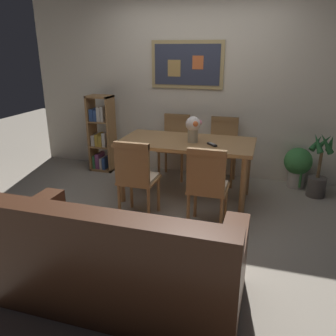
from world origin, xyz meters
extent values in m
plane|color=gray|center=(0.00, 0.00, 0.00)|extent=(12.00, 12.00, 0.00)
cube|color=beige|center=(0.00, 1.61, 1.30)|extent=(5.20, 0.10, 2.60)
cube|color=tan|center=(-0.16, 1.55, 1.59)|extent=(1.04, 0.02, 0.65)
cube|color=#33384C|center=(-0.16, 1.53, 1.59)|extent=(0.94, 0.01, 0.55)
cube|color=tan|center=(-0.34, 1.53, 1.55)|extent=(0.19, 0.00, 0.23)
cube|color=#D86633|center=(0.00, 1.53, 1.63)|extent=(0.16, 0.00, 0.18)
cube|color=#9E7042|center=(0.09, 0.59, 0.73)|extent=(1.62, 0.83, 0.04)
cylinder|color=#9E7042|center=(-0.64, 0.26, 0.36)|extent=(0.07, 0.07, 0.71)
cylinder|color=#9E7042|center=(0.82, 0.26, 0.36)|extent=(0.07, 0.07, 0.71)
cylinder|color=#9E7042|center=(-0.64, 0.92, 0.36)|extent=(0.07, 0.07, 0.71)
cylinder|color=#9E7042|center=(0.82, 0.92, 0.36)|extent=(0.07, 0.07, 0.71)
cube|color=#9E7042|center=(0.49, -0.06, 0.44)|extent=(0.40, 0.40, 0.03)
cube|color=#C6B299|center=(0.49, -0.06, 0.47)|extent=(0.36, 0.36, 0.03)
cylinder|color=#9E7042|center=(0.32, -0.23, 0.21)|extent=(0.04, 0.04, 0.42)
cylinder|color=#9E7042|center=(0.66, -0.23, 0.21)|extent=(0.04, 0.04, 0.42)
cylinder|color=#9E7042|center=(0.32, 0.11, 0.21)|extent=(0.04, 0.04, 0.42)
cylinder|color=#9E7042|center=(0.66, 0.11, 0.21)|extent=(0.04, 0.04, 0.42)
cube|color=#9E7042|center=(0.49, -0.24, 0.68)|extent=(0.38, 0.04, 0.46)
cube|color=#9E7042|center=(0.49, -0.24, 0.88)|extent=(0.38, 0.05, 0.06)
cube|color=#9E7042|center=(0.43, 1.24, 0.44)|extent=(0.40, 0.40, 0.03)
cube|color=#C6B299|center=(0.43, 1.24, 0.47)|extent=(0.36, 0.36, 0.03)
cylinder|color=#9E7042|center=(0.60, 1.41, 0.21)|extent=(0.04, 0.04, 0.42)
cylinder|color=#9E7042|center=(0.26, 1.41, 0.21)|extent=(0.04, 0.04, 0.42)
cylinder|color=#9E7042|center=(0.60, 1.07, 0.21)|extent=(0.04, 0.04, 0.42)
cylinder|color=#9E7042|center=(0.26, 1.07, 0.21)|extent=(0.04, 0.04, 0.42)
cube|color=#9E7042|center=(0.43, 1.42, 0.68)|extent=(0.38, 0.04, 0.46)
cube|color=#9E7042|center=(0.43, 1.42, 0.88)|extent=(0.38, 0.05, 0.06)
cube|color=#9E7042|center=(-0.27, 1.25, 0.44)|extent=(0.40, 0.40, 0.03)
cube|color=#C6B299|center=(-0.27, 1.25, 0.47)|extent=(0.36, 0.36, 0.03)
cylinder|color=#9E7042|center=(-0.10, 1.42, 0.21)|extent=(0.04, 0.04, 0.42)
cylinder|color=#9E7042|center=(-0.44, 1.42, 0.21)|extent=(0.04, 0.04, 0.42)
cylinder|color=#9E7042|center=(-0.10, 1.08, 0.21)|extent=(0.04, 0.04, 0.42)
cylinder|color=#9E7042|center=(-0.44, 1.08, 0.21)|extent=(0.04, 0.04, 0.42)
cube|color=#9E7042|center=(-0.27, 1.43, 0.68)|extent=(0.38, 0.04, 0.46)
cube|color=#9E7042|center=(-0.27, 1.43, 0.88)|extent=(0.38, 0.05, 0.06)
cube|color=#9E7042|center=(-0.29, -0.05, 0.44)|extent=(0.40, 0.40, 0.03)
cube|color=#C6B299|center=(-0.29, -0.05, 0.47)|extent=(0.36, 0.36, 0.03)
cylinder|color=#9E7042|center=(-0.46, -0.22, 0.21)|extent=(0.04, 0.04, 0.42)
cylinder|color=#9E7042|center=(-0.12, -0.22, 0.21)|extent=(0.04, 0.04, 0.42)
cylinder|color=#9E7042|center=(-0.46, 0.12, 0.21)|extent=(0.04, 0.04, 0.42)
cylinder|color=#9E7042|center=(-0.12, 0.12, 0.21)|extent=(0.04, 0.04, 0.42)
cube|color=#9E7042|center=(-0.29, -0.23, 0.68)|extent=(0.38, 0.04, 0.46)
cube|color=#9E7042|center=(-0.29, -0.23, 0.88)|extent=(0.38, 0.05, 0.06)
cube|color=#472819|center=(0.05, -1.29, 0.20)|extent=(1.80, 0.84, 0.40)
cube|color=#472819|center=(0.05, -1.61, 0.62)|extent=(1.80, 0.20, 0.44)
cube|color=#472819|center=(-0.76, -1.29, 0.51)|extent=(0.18, 0.80, 0.22)
cube|color=#472819|center=(0.86, -1.29, 0.51)|extent=(0.18, 0.80, 0.22)
cube|color=#334C72|center=(-0.40, -1.47, 0.56)|extent=(0.32, 0.16, 0.33)
cube|color=#B78C33|center=(0.05, -1.47, 0.56)|extent=(0.32, 0.16, 0.33)
cube|color=maroon|center=(0.50, -1.47, 0.56)|extent=(0.32, 0.16, 0.33)
cube|color=#9E7042|center=(-1.58, 1.27, 0.58)|extent=(0.03, 0.28, 1.16)
cube|color=#9E7042|center=(-1.25, 1.27, 0.58)|extent=(0.03, 0.28, 1.16)
cube|color=#9E7042|center=(-1.42, 1.27, 0.01)|extent=(0.36, 0.28, 0.03)
cube|color=#9E7042|center=(-1.42, 1.27, 1.14)|extent=(0.36, 0.28, 0.03)
cube|color=#9E7042|center=(-1.42, 1.27, 0.39)|extent=(0.30, 0.28, 0.02)
cube|color=#9E7042|center=(-1.42, 1.27, 0.77)|extent=(0.30, 0.28, 0.02)
cube|color=#337247|center=(-1.53, 1.27, 0.13)|extent=(0.04, 0.22, 0.20)
cube|color=#7F3F72|center=(-1.48, 1.27, 0.15)|extent=(0.06, 0.22, 0.23)
cube|color=beige|center=(-1.42, 1.27, 0.12)|extent=(0.04, 0.22, 0.17)
cube|color=#2D4C8C|center=(-1.37, 1.27, 0.12)|extent=(0.04, 0.22, 0.18)
cube|color=beige|center=(-1.53, 1.27, 0.48)|extent=(0.06, 0.22, 0.16)
cube|color=gold|center=(-1.46, 1.27, 0.49)|extent=(0.05, 0.22, 0.18)
cube|color=gold|center=(-1.40, 1.27, 0.48)|extent=(0.05, 0.22, 0.17)
cube|color=beige|center=(-1.34, 1.27, 0.50)|extent=(0.05, 0.22, 0.21)
cube|color=#2D4C8C|center=(-1.52, 1.27, 0.87)|extent=(0.06, 0.22, 0.18)
cube|color=#2D4C8C|center=(-1.46, 1.27, 0.87)|extent=(0.05, 0.22, 0.17)
cube|color=beige|center=(-1.40, 1.27, 0.89)|extent=(0.06, 0.22, 0.21)
cube|color=beige|center=(-1.34, 1.27, 0.90)|extent=(0.04, 0.22, 0.23)
cylinder|color=#B2ADA3|center=(1.45, 1.38, 0.11)|extent=(0.22, 0.22, 0.22)
cylinder|color=#332319|center=(1.45, 1.38, 0.21)|extent=(0.20, 0.20, 0.02)
sphere|color=#387F3D|center=(1.45, 1.38, 0.37)|extent=(0.37, 0.37, 0.37)
cylinder|color=#387F3D|center=(1.50, 1.26, 0.15)|extent=(0.03, 0.03, 0.22)
cylinder|color=#387F3D|center=(1.56, 1.45, 0.15)|extent=(0.03, 0.03, 0.22)
cylinder|color=#4C4742|center=(1.69, 1.12, 0.13)|extent=(0.23, 0.23, 0.26)
cylinder|color=#332319|center=(1.69, 1.12, 0.25)|extent=(0.21, 0.21, 0.02)
cylinder|color=brown|center=(1.69, 1.12, 0.43)|extent=(0.04, 0.04, 0.35)
cone|color=#235B2D|center=(1.77, 1.12, 0.72)|extent=(0.08, 0.21, 0.25)
cone|color=#235B2D|center=(1.71, 1.20, 0.70)|extent=(0.22, 0.13, 0.23)
cone|color=#235B2D|center=(1.62, 1.19, 0.69)|extent=(0.21, 0.21, 0.22)
cone|color=#235B2D|center=(1.62, 1.07, 0.71)|extent=(0.18, 0.21, 0.25)
cone|color=#235B2D|center=(1.71, 1.04, 0.73)|extent=(0.23, 0.13, 0.28)
cylinder|color=tan|center=(0.17, 0.55, 0.83)|extent=(0.12, 0.12, 0.16)
sphere|color=silver|center=(0.17, 0.55, 0.97)|extent=(0.18, 0.18, 0.18)
sphere|color=pink|center=(0.14, 0.61, 1.00)|extent=(0.06, 0.06, 0.06)
sphere|color=#D86633|center=(0.21, 0.49, 0.99)|extent=(0.07, 0.07, 0.07)
sphere|color=pink|center=(0.24, 0.57, 0.99)|extent=(0.07, 0.07, 0.07)
cube|color=black|center=(0.42, 0.47, 0.76)|extent=(0.14, 0.15, 0.02)
cube|color=gray|center=(0.42, 0.47, 0.77)|extent=(0.09, 0.10, 0.00)
camera|label=1|loc=(1.02, -3.28, 1.80)|focal=36.10mm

